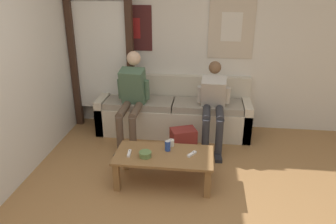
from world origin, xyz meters
TOP-DOWN VIEW (x-y plane):
  - wall_back at (0.00, 2.60)m, footprint 10.00×0.07m
  - door_frame at (-1.29, 2.38)m, footprint 1.00×0.10m
  - couch at (-0.17, 2.26)m, footprint 2.32×0.66m
  - coffee_table at (-0.13, 0.86)m, footprint 1.13×0.57m
  - person_seated_adult at (-0.74, 1.91)m, footprint 0.47×0.92m
  - person_seated_teen at (0.43, 1.91)m, footprint 0.47×0.90m
  - backpack at (0.04, 1.52)m, footprint 0.39×0.34m
  - ceramic_bowl at (-0.34, 0.78)m, footprint 0.15×0.15m
  - pillar_candle at (-0.08, 1.08)m, footprint 0.07×0.07m
  - drink_can_blue at (-0.10, 0.96)m, footprint 0.07×0.07m
  - game_controller_near_left at (0.19, 0.88)m, footprint 0.11×0.14m
  - game_controller_near_right at (-0.53, 0.81)m, footprint 0.05×0.15m

SIDE VIEW (x-z plane):
  - backpack at x=0.04m, z-range -0.01..0.38m
  - couch at x=-0.17m, z-range -0.12..0.73m
  - coffee_table at x=-0.13m, z-range 0.12..0.49m
  - game_controller_near_left at x=0.19m, z-range 0.37..0.40m
  - game_controller_near_right at x=-0.53m, z-range 0.37..0.40m
  - ceramic_bowl at x=-0.34m, z-range 0.38..0.44m
  - pillar_candle at x=-0.08m, z-range 0.37..0.46m
  - drink_can_blue at x=-0.10m, z-range 0.37..0.50m
  - person_seated_teen at x=0.43m, z-range 0.06..1.23m
  - person_seated_adult at x=-0.74m, z-range 0.06..1.35m
  - door_frame at x=-1.29m, z-range 0.12..2.27m
  - wall_back at x=0.00m, z-range 0.00..2.55m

